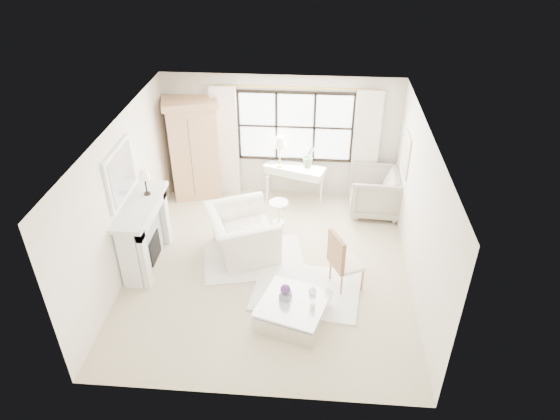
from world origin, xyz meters
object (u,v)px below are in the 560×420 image
at_px(club_armchair, 242,233).
at_px(console_table, 294,183).
at_px(armoire, 194,148).
at_px(coffee_table, 293,311).

bearing_deg(club_armchair, console_table, -45.74).
bearing_deg(armoire, club_armchair, -73.12).
xyz_separation_m(console_table, coffee_table, (0.19, -3.73, -0.22)).
bearing_deg(console_table, armoire, -162.42).
height_order(armoire, coffee_table, armoire).
relative_size(armoire, console_table, 1.63).
distance_m(armoire, club_armchair, 2.53).
xyz_separation_m(armoire, coffee_table, (2.36, -3.75, -0.96)).
distance_m(armoire, coffee_table, 4.53).
height_order(club_armchair, coffee_table, club_armchair).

